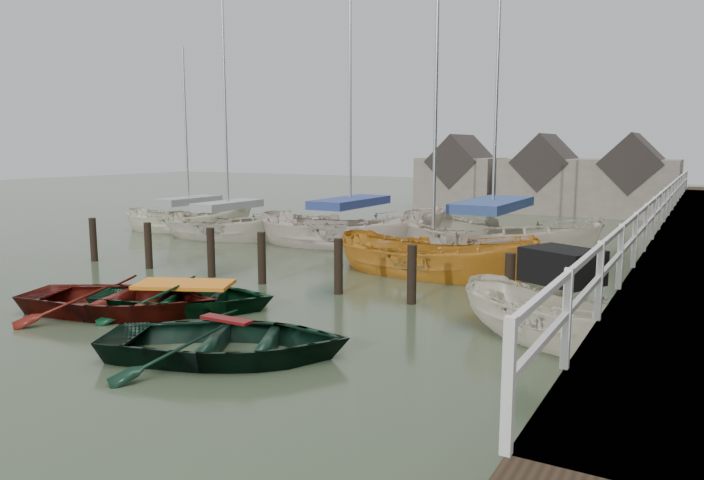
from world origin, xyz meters
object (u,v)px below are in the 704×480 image
Objects in this scene: rowboat_green at (185,310)px; sailboat_d at (491,257)px; sailboat_c at (432,274)px; sailboat_b at (350,244)px; motorboat at (556,338)px; sailboat_a at (229,237)px; rowboat_red at (122,313)px; sailboat_e at (190,229)px; rowboat_dkgreen at (227,358)px.

sailboat_d reaches higher than rowboat_green.
sailboat_d is at bearing -9.00° from sailboat_c.
motorboat is at bearing -149.31° from sailboat_b.
rowboat_green is at bearing 157.02° from sailboat_c.
sailboat_b is at bearing 110.47° from sailboat_d.
rowboat_green is 0.36× the size of sailboat_a.
sailboat_a is 5.23m from sailboat_b.
sailboat_b reaches higher than rowboat_red.
sailboat_e is at bearing 111.60° from sailboat_d.
rowboat_red is 0.96× the size of motorboat.
rowboat_green is 7.33m from sailboat_c.
rowboat_dkgreen is at bearing -148.45° from rowboat_green.
sailboat_b is (-0.46, 10.94, 0.06)m from rowboat_red.
rowboat_red is 1.36m from rowboat_green.
rowboat_green is 10.14m from sailboat_b.
motorboat is 0.52× the size of sailboat_e.
sailboat_b is at bearing 74.22° from motorboat.
sailboat_c is (3.28, 6.56, 0.01)m from rowboat_green.
rowboat_green is 10.59m from sailboat_d.
sailboat_a is at bearing 14.80° from rowboat_dkgreen.
sailboat_b is 0.90× the size of sailboat_d.
rowboat_red is 0.43× the size of sailboat_c.
rowboat_red is 11.54m from sailboat_a.
sailboat_d is (10.64, 0.64, -0.01)m from sailboat_a.
rowboat_dkgreen is (4.00, -1.11, 0.00)m from rowboat_red.
sailboat_b reaches higher than sailboat_c.
sailboat_b is at bearing -89.80° from sailboat_a.
sailboat_c is at bearing -27.85° from rowboat_dkgreen.
sailboat_a is 1.28× the size of sailboat_e.
sailboat_b is (-4.46, 12.04, 0.06)m from rowboat_dkgreen.
sailboat_c reaches higher than rowboat_green.
sailboat_c is at bearing -129.08° from sailboat_e.
motorboat is at bearing -139.41° from sailboat_e.
rowboat_dkgreen is at bearing -157.50° from sailboat_e.
motorboat is at bearing -102.01° from rowboat_green.
rowboat_green is (1.01, 0.91, 0.00)m from rowboat_red.
sailboat_a is at bearing 11.44° from rowboat_green.
sailboat_d is at bearing -95.87° from sailboat_a.
sailboat_b is (-1.48, 10.03, 0.06)m from rowboat_green.
motorboat is 8.93m from sailboat_d.
motorboat reaches higher than rowboat_green.
sailboat_c is (4.29, 7.46, 0.01)m from rowboat_red.
rowboat_red is 0.50× the size of sailboat_e.
sailboat_b reaches higher than motorboat.
rowboat_red is at bearing 48.61° from rowboat_dkgreen.
sailboat_a reaches higher than sailboat_c.
sailboat_a reaches higher than sailboat_b.
sailboat_e is at bearing 19.35° from rowboat_green.
motorboat is 12.44m from sailboat_b.
rowboat_green is at bearing -159.99° from sailboat_e.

